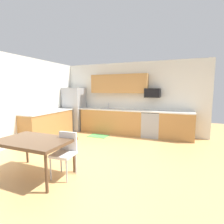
{
  "coord_description": "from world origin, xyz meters",
  "views": [
    {
      "loc": [
        1.97,
        -3.89,
        1.68
      ],
      "look_at": [
        0.0,
        1.0,
        1.0
      ],
      "focal_mm": 27.97,
      "sensor_mm": 36.0,
      "label": 1
    }
  ],
  "objects_px": {
    "oven_range": "(151,124)",
    "dining_table": "(34,142)",
    "microwave": "(153,93)",
    "chair_near_table": "(65,150)",
    "refrigerator": "(74,109)"
  },
  "relations": [
    {
      "from": "oven_range",
      "to": "dining_table",
      "type": "height_order",
      "value": "oven_range"
    },
    {
      "from": "oven_range",
      "to": "dining_table",
      "type": "relative_size",
      "value": 0.65
    },
    {
      "from": "microwave",
      "to": "chair_near_table",
      "type": "bearing_deg",
      "value": -106.64
    },
    {
      "from": "dining_table",
      "to": "chair_near_table",
      "type": "xyz_separation_m",
      "value": [
        0.56,
        0.22,
        -0.16
      ]
    },
    {
      "from": "refrigerator",
      "to": "microwave",
      "type": "height_order",
      "value": "refrigerator"
    },
    {
      "from": "dining_table",
      "to": "chair_near_table",
      "type": "distance_m",
      "value": 0.62
    },
    {
      "from": "oven_range",
      "to": "chair_near_table",
      "type": "relative_size",
      "value": 1.07
    },
    {
      "from": "refrigerator",
      "to": "microwave",
      "type": "xyz_separation_m",
      "value": [
        3.17,
        0.18,
        0.68
      ]
    },
    {
      "from": "oven_range",
      "to": "microwave",
      "type": "bearing_deg",
      "value": 90.0
    },
    {
      "from": "microwave",
      "to": "dining_table",
      "type": "distance_m",
      "value": 4.26
    },
    {
      "from": "oven_range",
      "to": "dining_table",
      "type": "bearing_deg",
      "value": -113.67
    },
    {
      "from": "refrigerator",
      "to": "oven_range",
      "type": "distance_m",
      "value": 3.19
    },
    {
      "from": "dining_table",
      "to": "refrigerator",
      "type": "bearing_deg",
      "value": 112.74
    },
    {
      "from": "microwave",
      "to": "refrigerator",
      "type": "bearing_deg",
      "value": -176.75
    },
    {
      "from": "oven_range",
      "to": "dining_table",
      "type": "distance_m",
      "value": 4.08
    }
  ]
}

